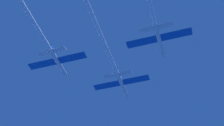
{
  "coord_description": "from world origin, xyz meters",
  "views": [
    {
      "loc": [
        19.76,
        -77.11,
        -67.71
      ],
      "look_at": [
        -0.36,
        -10.54,
        -0.37
      ],
      "focal_mm": 50.77,
      "sensor_mm": 36.0,
      "label": 1
    }
  ],
  "objects": [
    {
      "name": "jet_left_wing",
      "position": [
        -16.16,
        -34.19,
        -0.18
      ],
      "size": [
        18.6,
        63.3,
        3.08
      ],
      "color": "silver"
    },
    {
      "name": "jet_lead",
      "position": [
        -0.17,
        -15.55,
        -0.13
      ],
      "size": [
        18.6,
        56.34,
        3.08
      ],
      "color": "silver"
    }
  ]
}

